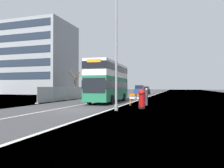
{
  "coord_description": "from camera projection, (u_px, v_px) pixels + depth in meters",
  "views": [
    {
      "loc": [
        8.12,
        -15.34,
        1.89
      ],
      "look_at": [
        1.29,
        6.13,
        2.2
      ],
      "focal_mm": 33.5,
      "sensor_mm": 36.0,
      "label": 1
    }
  ],
  "objects": [
    {
      "name": "ground",
      "position": [
        82.0,
        111.0,
        17.02
      ],
      "size": [
        140.0,
        280.0,
        0.1
      ],
      "color": "#38383A"
    },
    {
      "name": "construction_site_fence",
      "position": [
        79.0,
        93.0,
        32.91
      ],
      "size": [
        0.44,
        20.6,
        1.94
      ],
      "color": "#A8AAAD",
      "rests_on": "ground"
    },
    {
      "name": "lamppost_foreground",
      "position": [
        116.0,
        53.0,
        16.71
      ],
      "size": [
        0.29,
        0.7,
        9.69
      ],
      "color": "gray",
      "rests_on": "ground"
    },
    {
      "name": "roadworks_barrier",
      "position": [
        137.0,
        98.0,
        21.04
      ],
      "size": [
        1.53,
        0.69,
        1.2
      ],
      "color": "orange",
      "rests_on": "ground"
    },
    {
      "name": "bare_tree_far_verge_mid",
      "position": [
        105.0,
        85.0,
        62.57
      ],
      "size": [
        2.87,
        2.87,
        4.51
      ],
      "color": "#4C3D2D",
      "rests_on": "ground"
    },
    {
      "name": "double_decker_bus",
      "position": [
        109.0,
        82.0,
        26.0
      ],
      "size": [
        3.2,
        11.04,
        4.81
      ],
      "color": "#1E6B47",
      "rests_on": "ground"
    },
    {
      "name": "backdrop_office_block",
      "position": [
        30.0,
        60.0,
        58.29
      ],
      "size": [
        23.59,
        13.19,
        19.02
      ],
      "color": "gray",
      "rests_on": "ground"
    },
    {
      "name": "car_oncoming_near",
      "position": [
        113.0,
        91.0,
        42.08
      ],
      "size": [
        2.0,
        4.3,
        2.11
      ],
      "color": "gray",
      "rests_on": "ground"
    },
    {
      "name": "car_receding_mid",
      "position": [
        140.0,
        91.0,
        46.63
      ],
      "size": [
        1.96,
        4.14,
        2.25
      ],
      "color": "navy",
      "rests_on": "ground"
    },
    {
      "name": "car_receding_far",
      "position": [
        146.0,
        91.0,
        54.36
      ],
      "size": [
        1.91,
        3.88,
        1.99
      ],
      "color": "black",
      "rests_on": "ground"
    },
    {
      "name": "pedestrian_at_kerb",
      "position": [
        146.0,
        97.0,
        21.23
      ],
      "size": [
        0.34,
        0.34,
        1.75
      ],
      "color": "#2D3342",
      "rests_on": "ground"
    },
    {
      "name": "red_pillar_postbox",
      "position": [
        142.0,
        98.0,
        18.06
      ],
      "size": [
        0.6,
        0.6,
        1.68
      ],
      "color": "black",
      "rests_on": "ground"
    },
    {
      "name": "bare_tree_far_verge_near",
      "position": [
        75.0,
        83.0,
        44.08
      ],
      "size": [
        2.53,
        2.77,
        5.64
      ],
      "color": "#4C3D2D",
      "rests_on": "ground"
    }
  ]
}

